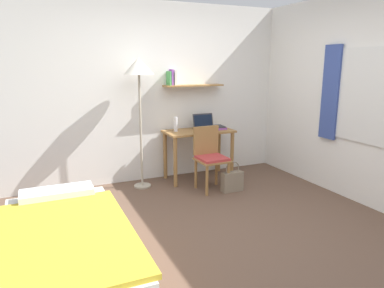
# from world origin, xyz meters

# --- Properties ---
(ground_plane) EXTENTS (5.28, 5.28, 0.00)m
(ground_plane) POSITION_xyz_m (0.00, 0.00, 0.00)
(ground_plane) COLOR brown
(wall_back) EXTENTS (4.40, 0.27, 2.60)m
(wall_back) POSITION_xyz_m (0.01, 2.02, 1.30)
(wall_back) COLOR white
(wall_back) RESTS_ON ground_plane
(wall_right) EXTENTS (0.10, 4.40, 2.60)m
(wall_right) POSITION_xyz_m (2.02, 0.01, 1.30)
(wall_right) COLOR white
(wall_right) RESTS_ON ground_plane
(bed) EXTENTS (0.99, 1.95, 0.54)m
(bed) POSITION_xyz_m (-1.54, -0.27, 0.24)
(bed) COLOR #9E703D
(bed) RESTS_ON ground_plane
(desk) EXTENTS (1.02, 0.52, 0.75)m
(desk) POSITION_xyz_m (0.55, 1.70, 0.60)
(desk) COLOR #9E703D
(desk) RESTS_ON ground_plane
(desk_chair) EXTENTS (0.41, 0.42, 0.88)m
(desk_chair) POSITION_xyz_m (0.50, 1.22, 0.48)
(desk_chair) COLOR #9E703D
(desk_chair) RESTS_ON ground_plane
(standing_lamp) EXTENTS (0.41, 0.41, 1.81)m
(standing_lamp) POSITION_xyz_m (-0.34, 1.68, 1.60)
(standing_lamp) COLOR #B2A893
(standing_lamp) RESTS_ON ground_plane
(laptop) EXTENTS (0.34, 0.24, 0.23)m
(laptop) POSITION_xyz_m (0.67, 1.75, 0.81)
(laptop) COLOR #2D2D33
(laptop) RESTS_ON desk
(water_bottle) EXTENTS (0.06, 0.06, 0.22)m
(water_bottle) POSITION_xyz_m (0.20, 1.75, 0.86)
(water_bottle) COLOR silver
(water_bottle) RESTS_ON desk
(book_stack) EXTENTS (0.17, 0.24, 0.05)m
(book_stack) POSITION_xyz_m (0.89, 1.69, 0.77)
(book_stack) COLOR purple
(book_stack) RESTS_ON desk
(handbag) EXTENTS (0.30, 0.11, 0.43)m
(handbag) POSITION_xyz_m (0.74, 1.00, 0.15)
(handbag) COLOR gray
(handbag) RESTS_ON ground_plane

